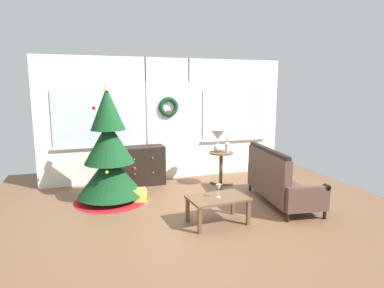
{
  "coord_description": "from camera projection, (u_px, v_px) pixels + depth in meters",
  "views": [
    {
      "loc": [
        -1.61,
        -4.63,
        1.94
      ],
      "look_at": [
        0.05,
        0.55,
        1.0
      ],
      "focal_mm": 30.5,
      "sensor_mm": 36.0,
      "label": 1
    }
  ],
  "objects": [
    {
      "name": "ground_plane",
      "position": [
        200.0,
        212.0,
        5.16
      ],
      "size": [
        6.76,
        6.76,
        0.0
      ],
      "primitive_type": "plane",
      "color": "brown"
    },
    {
      "name": "back_wall_with_door",
      "position": [
        168.0,
        119.0,
        6.9
      ],
      "size": [
        5.2,
        0.19,
        2.55
      ],
      "color": "white",
      "rests_on": "ground"
    },
    {
      "name": "christmas_tree",
      "position": [
        110.0,
        159.0,
        5.56
      ],
      "size": [
        1.26,
        1.26,
        2.02
      ],
      "color": "#4C331E",
      "rests_on": "ground"
    },
    {
      "name": "dresser_cabinet",
      "position": [
        142.0,
        165.0,
        6.59
      ],
      "size": [
        0.91,
        0.46,
        0.78
      ],
      "color": "black",
      "rests_on": "ground"
    },
    {
      "name": "settee_sofa",
      "position": [
        278.0,
        182.0,
        5.48
      ],
      "size": [
        0.89,
        1.7,
        0.96
      ],
      "color": "black",
      "rests_on": "ground"
    },
    {
      "name": "side_table",
      "position": [
        221.0,
        162.0,
        6.45
      ],
      "size": [
        0.5,
        0.48,
        0.69
      ],
      "color": "brown",
      "rests_on": "ground"
    },
    {
      "name": "table_lamp",
      "position": [
        218.0,
        138.0,
        6.39
      ],
      "size": [
        0.28,
        0.28,
        0.44
      ],
      "color": "silver",
      "rests_on": "side_table"
    },
    {
      "name": "flower_vase",
      "position": [
        227.0,
        147.0,
        6.37
      ],
      "size": [
        0.11,
        0.1,
        0.35
      ],
      "color": "beige",
      "rests_on": "side_table"
    },
    {
      "name": "coffee_table",
      "position": [
        218.0,
        201.0,
        4.68
      ],
      "size": [
        0.88,
        0.59,
        0.4
      ],
      "color": "brown",
      "rests_on": "ground"
    },
    {
      "name": "wine_glass",
      "position": [
        219.0,
        188.0,
        4.63
      ],
      "size": [
        0.08,
        0.08,
        0.2
      ],
      "color": "silver",
      "rests_on": "coffee_table"
    },
    {
      "name": "gift_box",
      "position": [
        139.0,
        195.0,
        5.62
      ],
      "size": [
        0.23,
        0.21,
        0.23
      ],
      "primitive_type": "cube",
      "color": "#D8C64C",
      "rests_on": "ground"
    }
  ]
}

